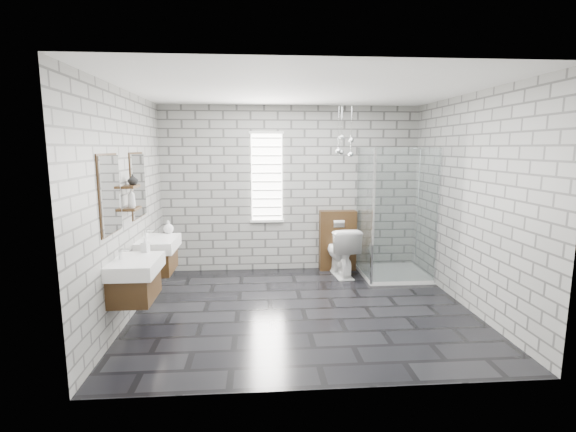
{
  "coord_description": "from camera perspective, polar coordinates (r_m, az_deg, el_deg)",
  "views": [
    {
      "loc": [
        -0.57,
        -5.02,
        2.03
      ],
      "look_at": [
        -0.16,
        0.35,
        1.14
      ],
      "focal_mm": 26.0,
      "sensor_mm": 36.0,
      "label": 1
    }
  ],
  "objects": [
    {
      "name": "vanity_right",
      "position": [
        5.77,
        -17.68,
        -3.85
      ],
      "size": [
        0.47,
        0.7,
        1.57
      ],
      "color": "#402913",
      "rests_on": "wall_left"
    },
    {
      "name": "shelf_upper",
      "position": [
        5.2,
        -20.7,
        3.79
      ],
      "size": [
        0.14,
        0.3,
        0.03
      ],
      "primitive_type": "cube",
      "color": "#402913",
      "rests_on": "wall_left"
    },
    {
      "name": "shower_enclosure",
      "position": [
        6.71,
        13.79,
        -4.08
      ],
      "size": [
        1.0,
        1.0,
        2.03
      ],
      "color": "white",
      "rests_on": "floor"
    },
    {
      "name": "toilet",
      "position": [
        6.74,
        7.29,
        -4.79
      ],
      "size": [
        0.51,
        0.81,
        0.79
      ],
      "primitive_type": "imported",
      "rotation": [
        0.0,
        0.0,
        3.24
      ],
      "color": "white",
      "rests_on": "floor"
    },
    {
      "name": "wall_right",
      "position": [
        5.73,
        23.6,
        1.75
      ],
      "size": [
        0.02,
        3.6,
        2.7
      ],
      "primitive_type": "cube",
      "color": "gray",
      "rests_on": "floor"
    },
    {
      "name": "window",
      "position": [
        6.82,
        -2.92,
        5.29
      ],
      "size": [
        0.56,
        0.05,
        1.48
      ],
      "color": "white",
      "rests_on": "wall_back"
    },
    {
      "name": "wall_left",
      "position": [
        5.29,
        -21.24,
        1.34
      ],
      "size": [
        0.02,
        3.6,
        2.7
      ],
      "primitive_type": "cube",
      "color": "gray",
      "rests_on": "floor"
    },
    {
      "name": "vase",
      "position": [
        5.25,
        -20.46,
        4.69
      ],
      "size": [
        0.14,
        0.14,
        0.12
      ],
      "primitive_type": "imported",
      "rotation": [
        0.0,
        0.0,
        0.21
      ],
      "color": "#B2B2B2",
      "rests_on": "shelf_upper"
    },
    {
      "name": "soap_bottle_b",
      "position": [
        6.04,
        -16.04,
        -1.43
      ],
      "size": [
        0.18,
        0.18,
        0.18
      ],
      "primitive_type": "imported",
      "rotation": [
        0.0,
        0.0,
        0.35
      ],
      "color": "#B2B2B2",
      "rests_on": "vanity_right"
    },
    {
      "name": "pendant_cluster",
      "position": [
        6.52,
        7.73,
        9.44
      ],
      "size": [
        0.31,
        0.24,
        0.82
      ],
      "color": "silver",
      "rests_on": "ceiling"
    },
    {
      "name": "wall_front",
      "position": [
        3.33,
        5.59,
        -2.46
      ],
      "size": [
        4.2,
        0.02,
        2.7
      ],
      "primitive_type": "cube",
      "color": "gray",
      "rests_on": "floor"
    },
    {
      "name": "cistern_panel",
      "position": [
        7.02,
        6.78,
        -3.32
      ],
      "size": [
        0.6,
        0.2,
        1.0
      ],
      "primitive_type": "cube",
      "color": "#402913",
      "rests_on": "floor"
    },
    {
      "name": "shelf_lower",
      "position": [
        5.23,
        -20.53,
        0.95
      ],
      "size": [
        0.14,
        0.3,
        0.03
      ],
      "primitive_type": "cube",
      "color": "#402913",
      "rests_on": "wall_left"
    },
    {
      "name": "vanity_left",
      "position": [
        4.79,
        -20.54,
        -6.66
      ],
      "size": [
        0.47,
        0.7,
        1.57
      ],
      "color": "#402913",
      "rests_on": "wall_left"
    },
    {
      "name": "soap_bottle_c",
      "position": [
        5.17,
        -20.64,
        2.32
      ],
      "size": [
        0.12,
        0.12,
        0.23
      ],
      "primitive_type": "imported",
      "rotation": [
        0.0,
        0.0,
        0.38
      ],
      "color": "#B2B2B2",
      "rests_on": "shelf_lower"
    },
    {
      "name": "soap_bottle_a",
      "position": [
        5.03,
        -18.94,
        -3.75
      ],
      "size": [
        0.1,
        0.1,
        0.17
      ],
      "primitive_type": "imported",
      "rotation": [
        0.0,
        0.0,
        -0.3
      ],
      "color": "#B2B2B2",
      "rests_on": "vanity_left"
    },
    {
      "name": "wall_back",
      "position": [
        6.88,
        0.43,
        3.67
      ],
      "size": [
        4.2,
        0.02,
        2.7
      ],
      "primitive_type": "cube",
      "color": "gray",
      "rests_on": "floor"
    },
    {
      "name": "floor",
      "position": [
        5.44,
        2.02,
        -12.66
      ],
      "size": [
        4.2,
        3.6,
        0.02
      ],
      "primitive_type": "cube",
      "color": "black",
      "rests_on": "ground"
    },
    {
      "name": "flush_plate",
      "position": [
        6.86,
        7.0,
        -1.06
      ],
      "size": [
        0.18,
        0.01,
        0.12
      ],
      "primitive_type": "cube",
      "color": "silver",
      "rests_on": "cistern_panel"
    },
    {
      "name": "ceiling",
      "position": [
        5.1,
        2.2,
        17.02
      ],
      "size": [
        4.2,
        3.6,
        0.02
      ],
      "primitive_type": "cube",
      "color": "white",
      "rests_on": "wall_back"
    }
  ]
}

